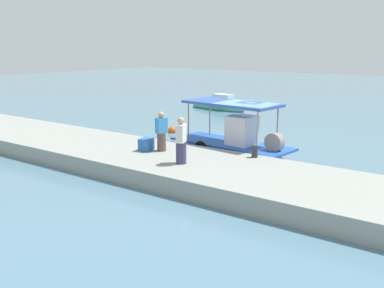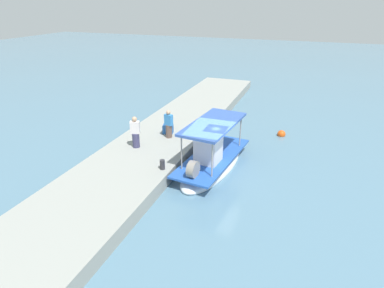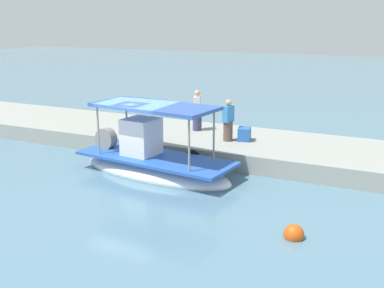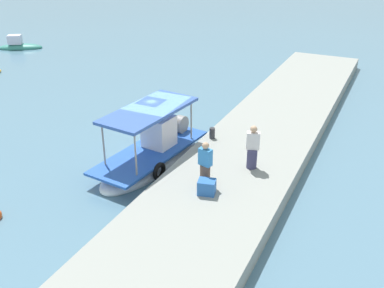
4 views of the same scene
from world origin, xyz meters
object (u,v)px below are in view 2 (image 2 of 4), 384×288
(fisherman_near_bollard, at_px, (135,133))
(marker_buoy, at_px, (281,134))
(fisherman_by_crate, at_px, (169,125))
(main_fishing_boat, at_px, (212,161))
(mooring_bollard, at_px, (162,165))
(cargo_crate, at_px, (168,129))

(fisherman_near_bollard, distance_m, marker_buoy, 9.45)
(fisherman_by_crate, bearing_deg, fisherman_near_bollard, -30.81)
(main_fishing_boat, distance_m, fisherman_by_crate, 3.62)
(marker_buoy, bearing_deg, mooring_bollard, -30.92)
(mooring_bollard, distance_m, marker_buoy, 9.19)
(fisherman_near_bollard, height_order, marker_buoy, fisherman_near_bollard)
(fisherman_near_bollard, height_order, cargo_crate, fisherman_near_bollard)
(fisherman_near_bollard, bearing_deg, mooring_bollard, 53.50)
(main_fishing_boat, distance_m, mooring_bollard, 2.79)
(fisherman_near_bollard, bearing_deg, cargo_crate, 161.96)
(main_fishing_boat, xyz_separation_m, mooring_bollard, (2.08, -1.81, 0.47))
(main_fishing_boat, height_order, fisherman_by_crate, main_fishing_boat)
(main_fishing_boat, xyz_separation_m, fisherman_by_crate, (-1.57, -3.11, 0.98))
(fisherman_near_bollard, xyz_separation_m, cargo_crate, (-2.44, 0.79, -0.53))
(fisherman_by_crate, xyz_separation_m, cargo_crate, (-0.57, -0.32, -0.49))
(main_fishing_boat, height_order, mooring_bollard, main_fishing_boat)
(main_fishing_boat, bearing_deg, cargo_crate, -122.02)
(mooring_bollard, bearing_deg, cargo_crate, -158.99)
(fisherman_near_bollard, distance_m, fisherman_by_crate, 2.17)
(fisherman_by_crate, height_order, cargo_crate, fisherman_by_crate)
(fisherman_by_crate, distance_m, marker_buoy, 7.45)
(fisherman_by_crate, bearing_deg, main_fishing_boat, 63.15)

